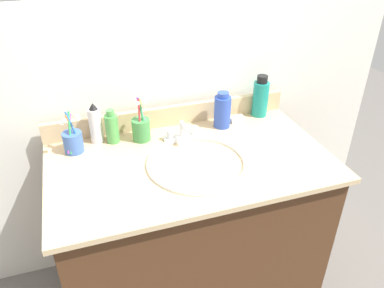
% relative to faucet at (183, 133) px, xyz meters
% --- Properties ---
extents(ground_plane, '(6.00, 6.00, 0.00)m').
position_rel_faucet_xyz_m(ground_plane, '(-0.02, -0.16, -0.78)').
color(ground_plane, '#66605B').
extents(vanity_cabinet, '(1.05, 0.57, 0.73)m').
position_rel_faucet_xyz_m(vanity_cabinet, '(-0.02, -0.16, -0.41)').
color(vanity_cabinet, '#4C2D19').
rests_on(vanity_cabinet, ground_plane).
extents(countertop, '(1.09, 0.62, 0.02)m').
position_rel_faucet_xyz_m(countertop, '(-0.02, -0.16, -0.04)').
color(countertop, '#D1B284').
rests_on(countertop, vanity_cabinet).
extents(backsplash, '(1.09, 0.02, 0.09)m').
position_rel_faucet_xyz_m(backsplash, '(-0.02, 0.14, 0.02)').
color(backsplash, '#D1B284').
rests_on(backsplash, countertop).
extents(back_wall, '(2.19, 0.04, 1.30)m').
position_rel_faucet_xyz_m(back_wall, '(-0.02, 0.20, -0.13)').
color(back_wall, white).
rests_on(back_wall, ground_plane).
extents(sink_basin, '(0.39, 0.39, 0.11)m').
position_rel_faucet_xyz_m(sink_basin, '(-0.00, -0.19, -0.06)').
color(sink_basin, white).
rests_on(sink_basin, countertop).
extents(faucet, '(0.16, 0.10, 0.08)m').
position_rel_faucet_xyz_m(faucet, '(0.00, 0.00, 0.00)').
color(faucet, silver).
rests_on(faucet, countertop).
extents(bottle_toner_green, '(0.05, 0.05, 0.15)m').
position_rel_faucet_xyz_m(bottle_toner_green, '(-0.28, 0.07, 0.04)').
color(bottle_toner_green, '#4C9E4C').
rests_on(bottle_toner_green, countertop).
extents(bottle_lotion_white, '(0.05, 0.05, 0.18)m').
position_rel_faucet_xyz_m(bottle_lotion_white, '(-0.34, 0.09, 0.05)').
color(bottle_lotion_white, white).
rests_on(bottle_lotion_white, countertop).
extents(bottle_shampoo_blue, '(0.07, 0.07, 0.16)m').
position_rel_faucet_xyz_m(bottle_shampoo_blue, '(0.20, 0.05, 0.05)').
color(bottle_shampoo_blue, '#2D4CB2').
rests_on(bottle_shampoo_blue, countertop).
extents(bottle_mouthwash_teal, '(0.07, 0.07, 0.20)m').
position_rel_faucet_xyz_m(bottle_mouthwash_teal, '(0.41, 0.10, 0.06)').
color(bottle_mouthwash_teal, teal).
rests_on(bottle_mouthwash_teal, countertop).
extents(cup_blue_plastic, '(0.08, 0.08, 0.18)m').
position_rel_faucet_xyz_m(cup_blue_plastic, '(-0.44, 0.04, 0.02)').
color(cup_blue_plastic, '#3F66B7').
rests_on(cup_blue_plastic, countertop).
extents(cup_green, '(0.08, 0.08, 0.19)m').
position_rel_faucet_xyz_m(cup_green, '(-0.16, 0.05, 0.03)').
color(cup_green, '#3F8C47').
rests_on(cup_green, countertop).
extents(soap_bar, '(0.06, 0.04, 0.02)m').
position_rel_faucet_xyz_m(soap_bar, '(0.28, 0.07, -0.02)').
color(soap_bar, white).
rests_on(soap_bar, countertop).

